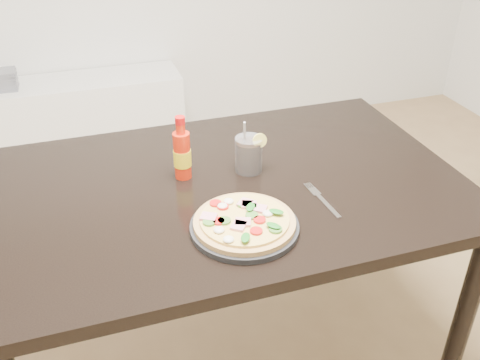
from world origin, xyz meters
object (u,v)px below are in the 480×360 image
object	(u,v)px
plate	(244,227)
cola_cup	(249,155)
hot_sauce_bottle	(182,154)
media_console	(61,123)
fork	(321,199)
dining_table	(228,206)
pizza	(244,221)

from	to	relation	value
plate	cola_cup	world-z (taller)	cola_cup
hot_sauce_bottle	media_console	bearing A→B (deg)	103.20
plate	fork	size ratio (longest dim) A/B	1.51
hot_sauce_bottle	cola_cup	xyz separation A→B (m)	(0.20, -0.02, -0.03)
dining_table	pizza	bearing A→B (deg)	-96.56
plate	media_console	size ratio (longest dim) A/B	0.20
hot_sauce_bottle	fork	size ratio (longest dim) A/B	1.05
fork	media_console	bearing A→B (deg)	107.54
fork	media_console	distance (m)	2.06
cola_cup	fork	xyz separation A→B (m)	(0.14, -0.22, -0.05)
cola_cup	hot_sauce_bottle	bearing A→B (deg)	173.42
cola_cup	media_console	bearing A→B (deg)	109.47
dining_table	cola_cup	xyz separation A→B (m)	(0.08, 0.05, 0.14)
plate	hot_sauce_bottle	bearing A→B (deg)	106.28
plate	hot_sauce_bottle	world-z (taller)	hot_sauce_bottle
plate	hot_sauce_bottle	distance (m)	0.33
cola_cup	fork	world-z (taller)	cola_cup
cola_cup	fork	distance (m)	0.27
dining_table	cola_cup	distance (m)	0.17
pizza	media_console	bearing A→B (deg)	103.67
plate	cola_cup	xyz separation A→B (m)	(0.11, 0.29, 0.04)
media_console	dining_table	bearing A→B (deg)	-73.68
plate	fork	xyz separation A→B (m)	(0.25, 0.07, -0.01)
hot_sauce_bottle	fork	world-z (taller)	hot_sauce_bottle
hot_sauce_bottle	pizza	bearing A→B (deg)	-73.92
dining_table	plate	distance (m)	0.25
dining_table	hot_sauce_bottle	distance (m)	0.21
cola_cup	media_console	size ratio (longest dim) A/B	0.12
pizza	media_console	xyz separation A→B (m)	(-0.47, 1.93, -0.53)
dining_table	plate	xyz separation A→B (m)	(-0.03, -0.24, 0.09)
pizza	cola_cup	bearing A→B (deg)	68.72
dining_table	plate	bearing A→B (deg)	-96.21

